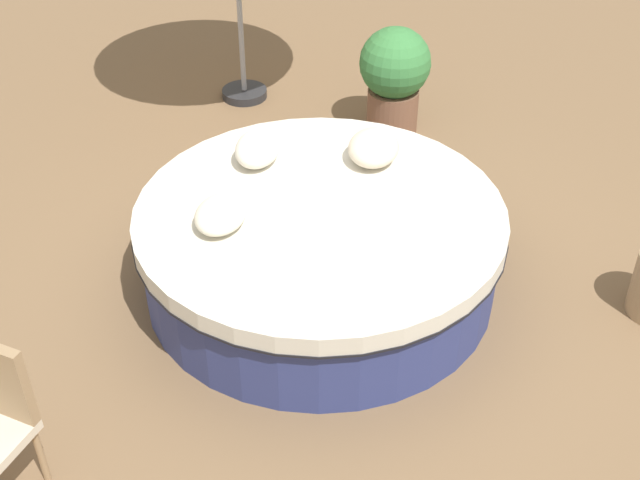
% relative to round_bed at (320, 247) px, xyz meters
% --- Properties ---
extents(ground_plane, '(16.00, 16.00, 0.00)m').
position_rel_round_bed_xyz_m(ground_plane, '(0.00, 0.00, -0.33)').
color(ground_plane, brown).
extents(round_bed, '(2.53, 2.53, 0.65)m').
position_rel_round_bed_xyz_m(round_bed, '(0.00, 0.00, 0.00)').
color(round_bed, navy).
rests_on(round_bed, ground_plane).
extents(throw_pillow_0, '(0.46, 0.37, 0.22)m').
position_rel_round_bed_xyz_m(throw_pillow_0, '(0.68, -0.25, 0.43)').
color(throw_pillow_0, beige).
rests_on(throw_pillow_0, round_bed).
extents(throw_pillow_1, '(0.45, 0.32, 0.22)m').
position_rel_round_bed_xyz_m(throw_pillow_1, '(0.51, 0.56, 0.43)').
color(throw_pillow_1, silver).
rests_on(throw_pillow_1, round_bed).
extents(throw_pillow_2, '(0.45, 0.33, 0.17)m').
position_rel_round_bed_xyz_m(throw_pillow_2, '(-0.30, 0.60, 0.40)').
color(throw_pillow_2, beige).
rests_on(throw_pillow_2, round_bed).
extents(planter, '(0.64, 0.64, 0.99)m').
position_rel_round_bed_xyz_m(planter, '(2.30, -0.20, 0.22)').
color(planter, brown).
rests_on(planter, ground_plane).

